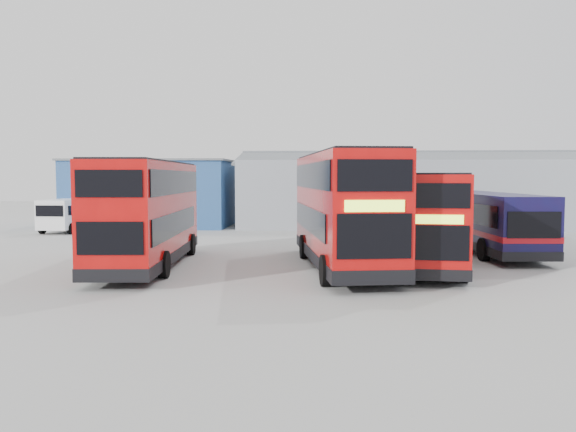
{
  "coord_description": "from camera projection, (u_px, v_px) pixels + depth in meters",
  "views": [
    {
      "loc": [
        -0.9,
        -25.36,
        3.81
      ],
      "look_at": [
        -2.36,
        -0.95,
        2.1
      ],
      "focal_mm": 35.0,
      "sensor_mm": 36.0,
      "label": 1
    }
  ],
  "objects": [
    {
      "name": "double_decker_right",
      "position": [
        426.0,
        221.0,
        23.41
      ],
      "size": [
        3.09,
        9.5,
        3.95
      ],
      "rotation": [
        0.0,
        0.0,
        -0.09
      ],
      "color": "red",
      "rests_on": "ground"
    },
    {
      "name": "maintenance_shed",
      "position": [
        433.0,
        192.0,
        44.72
      ],
      "size": [
        30.5,
        12.0,
        5.89
      ],
      "color": "#969CA4",
      "rests_on": "ground"
    },
    {
      "name": "single_decker_blue",
      "position": [
        487.0,
        223.0,
        28.43
      ],
      "size": [
        3.19,
        11.17,
        2.99
      ],
      "rotation": [
        0.0,
        0.0,
        3.2
      ],
      "color": "#0C0D37",
      "rests_on": "ground"
    },
    {
      "name": "double_decker_centre",
      "position": [
        342.0,
        211.0,
        23.36
      ],
      "size": [
        4.3,
        11.56,
        4.79
      ],
      "rotation": [
        0.0,
        0.0,
        0.14
      ],
      "color": "red",
      "rests_on": "ground"
    },
    {
      "name": "panel_van",
      "position": [
        69.0,
        213.0,
        38.99
      ],
      "size": [
        2.39,
        5.28,
        2.27
      ],
      "rotation": [
        0.0,
        0.0,
        -0.04
      ],
      "color": "white",
      "rests_on": "ground"
    },
    {
      "name": "ground_plane",
      "position": [
        341.0,
        261.0,
        25.47
      ],
      "size": [
        120.0,
        120.0,
        0.0
      ],
      "primitive_type": "plane",
      "color": "#969692",
      "rests_on": "ground"
    },
    {
      "name": "office_block",
      "position": [
        155.0,
        193.0,
        44.03
      ],
      "size": [
        12.3,
        8.32,
        5.12
      ],
      "color": "navy",
      "rests_on": "ground"
    },
    {
      "name": "double_decker_left",
      "position": [
        148.0,
        215.0,
        23.6
      ],
      "size": [
        3.28,
        10.7,
        4.46
      ],
      "rotation": [
        0.0,
        0.0,
        3.21
      ],
      "color": "red",
      "rests_on": "ground"
    }
  ]
}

